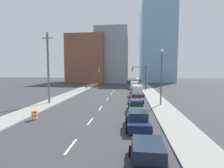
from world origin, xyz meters
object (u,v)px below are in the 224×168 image
at_px(traffic_signal_right, 142,74).
at_px(sedan_green, 136,106).
at_px(traffic_signal_left, 90,74).
at_px(utility_pole_left_mid, 48,68).
at_px(traffic_barrel, 34,116).
at_px(sedan_navy, 138,120).
at_px(street_lamp, 161,73).
at_px(sedan_white, 136,89).
at_px(box_truck_silver, 135,85).
at_px(sedan_gray, 136,98).
at_px(box_truck_maroon, 137,91).
at_px(sedan_black, 148,159).

relative_size(traffic_signal_right, sedan_green, 1.28).
relative_size(traffic_signal_left, sedan_green, 1.28).
xyz_separation_m(utility_pole_left_mid, sedan_green, (12.93, -3.28, -4.74)).
height_order(traffic_signal_left, traffic_barrel, traffic_signal_left).
height_order(traffic_barrel, sedan_navy, sedan_navy).
distance_m(traffic_signal_right, street_lamp, 18.23).
bearing_deg(sedan_white, box_truck_silver, 92.72).
bearing_deg(sedan_gray, box_truck_maroon, 86.58).
height_order(sedan_green, sedan_white, sedan_white).
bearing_deg(traffic_barrel, box_truck_maroon, 56.48).
xyz_separation_m(traffic_barrel, sedan_black, (10.75, -7.98, 0.23)).
xyz_separation_m(traffic_barrel, street_lamp, (14.14, 8.65, 4.19)).
bearing_deg(traffic_signal_left, sedan_green, -63.21).
bearing_deg(street_lamp, box_truck_maroon, 110.93).
distance_m(traffic_signal_left, sedan_green, 24.74).
height_order(utility_pole_left_mid, street_lamp, utility_pole_left_mid).
xyz_separation_m(traffic_barrel, box_truck_silver, (10.84, 29.32, 0.49)).
relative_size(traffic_barrel, box_truck_maroon, 0.18).
height_order(box_truck_maroon, box_truck_silver, box_truck_maroon).
distance_m(sedan_black, box_truck_silver, 37.30).
distance_m(traffic_barrel, sedan_gray, 15.22).
bearing_deg(traffic_barrel, box_truck_silver, 69.71).
bearing_deg(traffic_signal_left, sedan_navy, -68.67).
distance_m(sedan_black, sedan_navy, 6.67).
bearing_deg(street_lamp, sedan_green, -133.58).
height_order(traffic_barrel, box_truck_silver, box_truck_silver).
xyz_separation_m(traffic_signal_right, sedan_green, (-1.94, -21.90, -3.24)).
distance_m(traffic_signal_left, box_truck_silver, 11.97).
bearing_deg(box_truck_maroon, utility_pole_left_mid, -149.39).
relative_size(traffic_signal_left, traffic_barrel, 6.43).
relative_size(sedan_green, box_truck_maroon, 0.91).
bearing_deg(sedan_navy, traffic_signal_left, 109.32).
bearing_deg(sedan_white, sedan_gray, -90.37).
xyz_separation_m(box_truck_maroon, sedan_white, (-0.03, 6.12, -0.31)).
bearing_deg(sedan_black, sedan_white, 90.65).
bearing_deg(sedan_gray, utility_pole_left_mid, -169.25).
height_order(traffic_barrel, sedan_white, sedan_white).
bearing_deg(sedan_gray, sedan_green, -92.23).
xyz_separation_m(traffic_barrel, sedan_gray, (10.75, 10.77, 0.16)).
height_order(sedan_black, box_truck_silver, box_truck_silver).
bearing_deg(utility_pole_left_mid, sedan_green, -14.24).
height_order(traffic_signal_right, sedan_white, traffic_signal_right).
bearing_deg(sedan_green, box_truck_maroon, 87.66).
bearing_deg(utility_pole_left_mid, traffic_signal_left, 84.25).
relative_size(sedan_navy, box_truck_silver, 0.77).
distance_m(traffic_signal_right, sedan_navy, 28.36).
bearing_deg(street_lamp, sedan_gray, 148.02).
bearing_deg(street_lamp, sedan_white, 102.36).
xyz_separation_m(traffic_signal_right, sedan_black, (-1.76, -34.77, -3.21)).
bearing_deg(utility_pole_left_mid, traffic_signal_right, 51.38).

